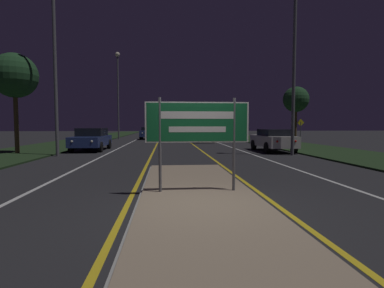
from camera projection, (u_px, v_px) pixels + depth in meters
The scene contains 22 objects.
ground_plane at pixel (202, 206), 6.24m from camera, with size 160.00×160.00×0.00m, color #232326.
median_island at pixel (197, 193), 7.25m from camera, with size 2.77×9.52×0.10m.
verge_left at pixel (63, 145), 25.31m from camera, with size 5.00×100.00×0.08m.
verge_right at pixel (280, 143), 26.94m from camera, with size 5.00×100.00×0.08m.
centre_line_yellow_left at pixel (158, 141), 30.96m from camera, with size 0.12×70.00×0.01m.
centre_line_yellow_right at pixel (189, 141), 31.23m from camera, with size 0.12×70.00×0.01m.
lane_line_white_left at pixel (133, 141), 30.74m from camera, with size 0.12×70.00×0.01m.
lane_line_white_right at pixel (213, 141), 31.46m from camera, with size 0.12×70.00×0.01m.
edge_line_white_left at pixel (103, 142), 30.48m from camera, with size 0.10×70.00×0.01m.
edge_line_white_right at pixel (241, 141), 31.72m from camera, with size 0.10×70.00×0.01m.
highway_sign at pixel (197, 126), 7.14m from camera, with size 2.48×0.07×2.24m.
streetlight_left_near at pixel (54, 39), 15.88m from camera, with size 0.45×0.45×10.69m.
streetlight_left_far at pixel (118, 83), 35.17m from camera, with size 0.55×0.55×10.21m.
streetlight_right_near at pixel (295, 44), 16.39m from camera, with size 0.55×0.55×9.31m.
car_receding_0 at pixel (273, 139), 19.18m from camera, with size 1.88×4.50×1.43m.
car_receding_1 at pixel (203, 134), 29.59m from camera, with size 2.00×4.36×1.45m.
car_receding_2 at pixel (194, 132), 39.15m from camera, with size 1.88×4.68×1.44m.
car_approaching_0 at pixel (92, 139), 20.01m from camera, with size 2.00×4.60×1.49m.
car_approaching_1 at pixel (149, 133), 35.98m from camera, with size 1.98×4.67×1.45m.
warning_sign at pixel (301, 129), 24.48m from camera, with size 0.60×0.06×2.12m.
roadside_palm_left at pixel (15, 76), 16.90m from camera, with size 2.51×2.51×5.66m.
roadside_palm_right at pixel (296, 100), 24.67m from camera, with size 2.10×2.10×4.78m.
Camera 1 is at (-0.74, -6.11, 1.69)m, focal length 28.00 mm.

